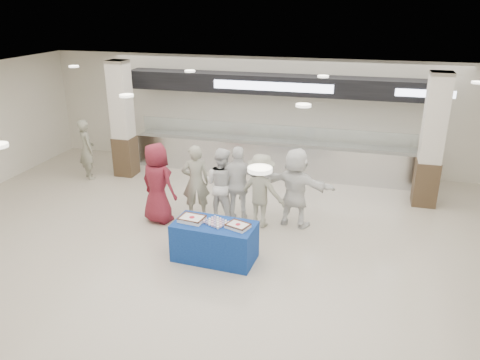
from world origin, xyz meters
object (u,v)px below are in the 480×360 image
(cupcake_tray, at_px, (216,222))
(chef_short, at_px, (239,185))
(civilian_white, at_px, (296,188))
(display_table, at_px, (215,241))
(civilian_maroon, at_px, (157,183))
(soldier_a, at_px, (196,182))
(soldier_bg, at_px, (87,149))
(sheet_cake_left, at_px, (192,219))
(chef_tall, at_px, (222,184))
(soldier_b, at_px, (261,191))
(sheet_cake_right, at_px, (238,225))

(cupcake_tray, relative_size, chef_short, 0.25)
(civilian_white, bearing_deg, display_table, 69.52)
(civilian_maroon, height_order, soldier_a, civilian_maroon)
(soldier_bg, bearing_deg, sheet_cake_left, -177.64)
(display_table, relative_size, chef_tall, 0.92)
(sheet_cake_left, xyz_separation_m, chef_short, (0.46, 1.72, 0.08))
(soldier_b, distance_m, soldier_bg, 5.54)
(sheet_cake_right, relative_size, civilian_maroon, 0.26)
(display_table, bearing_deg, civilian_maroon, 147.39)
(display_table, relative_size, soldier_b, 0.94)
(soldier_a, relative_size, civilian_white, 0.96)
(civilian_maroon, distance_m, chef_short, 1.79)
(cupcake_tray, xyz_separation_m, soldier_b, (0.49, 1.62, 0.05))
(soldier_b, bearing_deg, display_table, 81.59)
(sheet_cake_left, height_order, chef_tall, chef_tall)
(sheet_cake_right, relative_size, chef_tall, 0.29)
(civilian_maroon, distance_m, soldier_b, 2.28)
(soldier_b, height_order, soldier_bg, soldier_bg)
(civilian_maroon, height_order, chef_tall, civilian_maroon)
(chef_tall, distance_m, civilian_white, 1.65)
(chef_short, xyz_separation_m, soldier_bg, (-4.77, 1.56, -0.04))
(sheet_cake_right, distance_m, chef_tall, 1.99)
(display_table, distance_m, soldier_a, 2.02)
(soldier_bg, bearing_deg, soldier_a, -163.24)
(sheet_cake_left, xyz_separation_m, civilian_white, (1.69, 1.85, 0.09))
(chef_short, height_order, soldier_bg, chef_short)
(chef_tall, bearing_deg, chef_short, -167.89)
(soldier_bg, bearing_deg, sheet_cake_right, -172.83)
(soldier_a, distance_m, soldier_b, 1.52)
(display_table, distance_m, soldier_bg, 5.80)
(sheet_cake_left, height_order, chef_short, chef_short)
(soldier_b, bearing_deg, chef_tall, 2.05)
(cupcake_tray, xyz_separation_m, soldier_bg, (-4.80, 3.27, 0.06))
(civilian_maroon, xyz_separation_m, civilian_white, (2.97, 0.60, -0.02))
(chef_tall, distance_m, chef_short, 0.41)
(sheet_cake_left, relative_size, chef_short, 0.29)
(chef_tall, distance_m, soldier_bg, 4.63)
(soldier_bg, bearing_deg, chef_tall, -159.77)
(cupcake_tray, distance_m, soldier_b, 1.69)
(display_table, xyz_separation_m, sheet_cake_right, (0.47, -0.04, 0.42))
(soldier_a, distance_m, chef_tall, 0.60)
(display_table, distance_m, sheet_cake_left, 0.62)
(civilian_maroon, bearing_deg, sheet_cake_left, 154.90)
(chef_short, distance_m, soldier_bg, 5.02)
(chef_short, bearing_deg, soldier_a, -6.70)
(display_table, distance_m, sheet_cake_right, 0.63)
(display_table, relative_size, chef_short, 0.89)
(civilian_maroon, height_order, soldier_b, civilian_maroon)
(sheet_cake_left, distance_m, civilian_white, 2.51)
(civilian_maroon, xyz_separation_m, soldier_b, (2.25, 0.38, -0.09))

